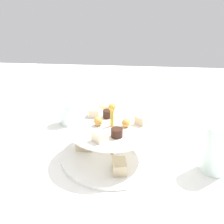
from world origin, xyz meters
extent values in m
plane|color=white|center=(0.00, 0.00, 0.00)|extent=(2.40, 2.40, 0.00)
cylinder|color=white|center=(0.00, 0.00, 0.01)|extent=(0.29, 0.29, 0.01)
cylinder|color=white|center=(0.00, 0.00, 0.09)|extent=(0.24, 0.24, 0.01)
cylinder|color=gold|center=(0.00, 0.00, 0.08)|extent=(0.01, 0.01, 0.15)
sphere|color=gold|center=(0.00, 0.00, 0.15)|extent=(0.02, 0.02, 0.02)
cube|color=#CCB78E|center=(0.02, 0.08, 0.03)|extent=(0.04, 0.05, 0.03)
cube|color=#CCB78E|center=(-0.08, -0.03, 0.03)|extent=(0.05, 0.04, 0.03)
cube|color=#CCB78E|center=(0.06, -0.05, 0.03)|extent=(0.06, 0.05, 0.03)
cylinder|color=#E5C660|center=(0.04, -0.03, 0.02)|extent=(0.04, 0.04, 0.01)
cylinder|color=#381E14|center=(-0.06, -0.02, 0.11)|extent=(0.03, 0.03, 0.02)
cylinder|color=#381E14|center=(0.06, 0.02, 0.11)|extent=(0.03, 0.03, 0.02)
cube|color=beige|center=(0.06, 0.06, 0.11)|extent=(0.03, 0.03, 0.02)
cube|color=beige|center=(-0.08, 0.02, 0.11)|extent=(0.04, 0.04, 0.02)
cube|color=beige|center=(0.02, -0.08, 0.11)|extent=(0.04, 0.04, 0.02)
sphere|color=gold|center=(0.00, 0.04, 0.11)|extent=(0.02, 0.02, 0.02)
sphere|color=gold|center=(0.00, -0.04, 0.11)|extent=(0.02, 0.02, 0.02)
cylinder|color=silver|center=(-0.03, -0.27, 0.06)|extent=(0.07, 0.07, 0.13)
cylinder|color=silver|center=(0.20, 0.18, 0.04)|extent=(0.06, 0.06, 0.08)
cylinder|color=white|center=(0.28, 0.06, 0.00)|extent=(0.09, 0.09, 0.01)
cylinder|color=white|center=(0.28, 0.06, 0.03)|extent=(0.06, 0.06, 0.04)
cylinder|color=gold|center=(0.28, 0.06, 0.05)|extent=(0.06, 0.06, 0.01)
cube|color=silver|center=(0.27, -0.18, 0.00)|extent=(0.08, 0.16, 0.00)
camera|label=1|loc=(-0.58, -0.07, 0.39)|focal=38.21mm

